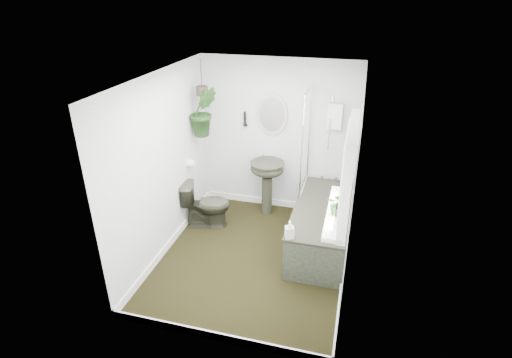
# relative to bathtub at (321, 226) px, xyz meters

# --- Properties ---
(floor) EXTENTS (2.30, 2.80, 0.02)m
(floor) POSITION_rel_bathtub_xyz_m (-0.80, -0.50, -0.30)
(floor) COLOR black
(floor) RESTS_ON ground
(ceiling) EXTENTS (2.30, 2.80, 0.02)m
(ceiling) POSITION_rel_bathtub_xyz_m (-0.80, -0.50, 2.02)
(ceiling) COLOR white
(ceiling) RESTS_ON ground
(wall_back) EXTENTS (2.30, 0.02, 2.30)m
(wall_back) POSITION_rel_bathtub_xyz_m (-0.80, 0.91, 0.86)
(wall_back) COLOR silver
(wall_back) RESTS_ON ground
(wall_front) EXTENTS (2.30, 0.02, 2.30)m
(wall_front) POSITION_rel_bathtub_xyz_m (-0.80, -1.91, 0.86)
(wall_front) COLOR silver
(wall_front) RESTS_ON ground
(wall_left) EXTENTS (0.02, 2.80, 2.30)m
(wall_left) POSITION_rel_bathtub_xyz_m (-1.96, -0.50, 0.86)
(wall_left) COLOR silver
(wall_left) RESTS_ON ground
(wall_right) EXTENTS (0.02, 2.80, 2.30)m
(wall_right) POSITION_rel_bathtub_xyz_m (0.36, -0.50, 0.86)
(wall_right) COLOR silver
(wall_right) RESTS_ON ground
(skirting) EXTENTS (2.30, 2.80, 0.10)m
(skirting) POSITION_rel_bathtub_xyz_m (-0.80, -0.50, -0.24)
(skirting) COLOR white
(skirting) RESTS_ON floor
(bathtub) EXTENTS (0.72, 1.72, 0.58)m
(bathtub) POSITION_rel_bathtub_xyz_m (0.00, 0.00, 0.00)
(bathtub) COLOR #292A20
(bathtub) RESTS_ON floor
(bath_screen) EXTENTS (0.04, 0.72, 1.40)m
(bath_screen) POSITION_rel_bathtub_xyz_m (-0.33, 0.49, 0.99)
(bath_screen) COLOR silver
(bath_screen) RESTS_ON bathtub
(shower_box) EXTENTS (0.20, 0.10, 0.35)m
(shower_box) POSITION_rel_bathtub_xyz_m (0.00, 0.84, 1.26)
(shower_box) COLOR white
(shower_box) RESTS_ON wall_back
(oval_mirror) EXTENTS (0.46, 0.03, 0.62)m
(oval_mirror) POSITION_rel_bathtub_xyz_m (-0.89, 0.87, 1.21)
(oval_mirror) COLOR #BAAC8D
(oval_mirror) RESTS_ON wall_back
(wall_sconce) EXTENTS (0.04, 0.04, 0.22)m
(wall_sconce) POSITION_rel_bathtub_xyz_m (-1.29, 0.86, 1.11)
(wall_sconce) COLOR black
(wall_sconce) RESTS_ON wall_back
(toilet_roll_holder) EXTENTS (0.11, 0.11, 0.11)m
(toilet_roll_holder) POSITION_rel_bathtub_xyz_m (-1.90, 0.20, 0.61)
(toilet_roll_holder) COLOR white
(toilet_roll_holder) RESTS_ON wall_left
(window_recess) EXTENTS (0.08, 1.00, 0.90)m
(window_recess) POSITION_rel_bathtub_xyz_m (0.29, -1.20, 1.36)
(window_recess) COLOR white
(window_recess) RESTS_ON wall_right
(window_sill) EXTENTS (0.18, 1.00, 0.04)m
(window_sill) POSITION_rel_bathtub_xyz_m (0.22, -1.20, 0.94)
(window_sill) COLOR white
(window_sill) RESTS_ON wall_right
(window_blinds) EXTENTS (0.01, 0.86, 0.76)m
(window_blinds) POSITION_rel_bathtub_xyz_m (0.24, -1.20, 1.36)
(window_blinds) COLOR white
(window_blinds) RESTS_ON wall_right
(toilet) EXTENTS (0.74, 0.53, 0.68)m
(toilet) POSITION_rel_bathtub_xyz_m (-1.65, 0.08, 0.05)
(toilet) COLOR #292A20
(toilet) RESTS_ON floor
(pedestal_sink) EXTENTS (0.52, 0.45, 0.85)m
(pedestal_sink) POSITION_rel_bathtub_xyz_m (-0.89, 0.63, 0.14)
(pedestal_sink) COLOR #292A20
(pedestal_sink) RESTS_ON floor
(sill_plant) EXTENTS (0.22, 0.20, 0.21)m
(sill_plant) POSITION_rel_bathtub_xyz_m (0.23, -1.28, 1.07)
(sill_plant) COLOR black
(sill_plant) RESTS_ON window_sill
(hanging_plant) EXTENTS (0.49, 0.46, 0.70)m
(hanging_plant) POSITION_rel_bathtub_xyz_m (-1.77, 0.45, 1.30)
(hanging_plant) COLOR black
(hanging_plant) RESTS_ON ceiling
(soap_bottle) EXTENTS (0.12, 0.13, 0.21)m
(soap_bottle) POSITION_rel_bathtub_xyz_m (-0.29, -0.79, 0.40)
(soap_bottle) COLOR black
(soap_bottle) RESTS_ON bathtub
(hanging_pot) EXTENTS (0.16, 0.16, 0.12)m
(hanging_pot) POSITION_rel_bathtub_xyz_m (-1.77, 0.45, 1.59)
(hanging_pot) COLOR #3A2E27
(hanging_pot) RESTS_ON ceiling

